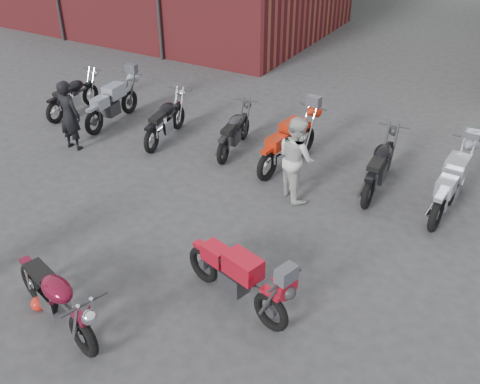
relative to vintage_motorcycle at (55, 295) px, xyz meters
The scene contains 13 objects.
ground 1.02m from the vintage_motorcycle, 50.09° to the left, with size 90.00×90.00×0.00m, color #313133.
vintage_motorcycle is the anchor object (origin of this frame).
sportbike 2.56m from the vintage_motorcycle, 40.05° to the left, with size 1.99×0.66×1.15m, color #B30E21, non-canonical shape.
helmet 0.72m from the vintage_motorcycle, behind, with size 0.24×0.24×0.22m, color red.
person_dark 5.80m from the vintage_motorcycle, 133.09° to the left, with size 0.60×0.39×1.64m, color black.
person_light 5.09m from the vintage_motorcycle, 74.08° to the left, with size 0.82×0.64×1.69m, color beige.
row_bike_0 7.89m from the vintage_motorcycle, 133.26° to the left, with size 1.86×0.61×1.08m, color black, non-canonical shape.
row_bike_1 7.09m from the vintage_motorcycle, 125.26° to the left, with size 2.01×0.66×1.17m, color #9398A0, non-canonical shape.
row_bike_2 6.15m from the vintage_motorcycle, 112.53° to the left, with size 1.91×0.63×1.11m, color black, non-canonical shape.
row_bike_3 6.04m from the vintage_motorcycle, 96.21° to the left, with size 1.80×0.60×1.05m, color #242527, non-canonical shape.
row_bike_4 6.00m from the vintage_motorcycle, 82.98° to the left, with size 2.09×0.69×1.21m, color red, non-canonical shape.
row_bike_5 6.56m from the vintage_motorcycle, 65.33° to the left, with size 2.03×0.67×1.18m, color black, non-canonical shape.
row_bike_6 7.20m from the vintage_motorcycle, 55.02° to the left, with size 2.16×0.71×1.25m, color gray, non-canonical shape.
Camera 1 is at (4.46, -4.15, 5.69)m, focal length 40.00 mm.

